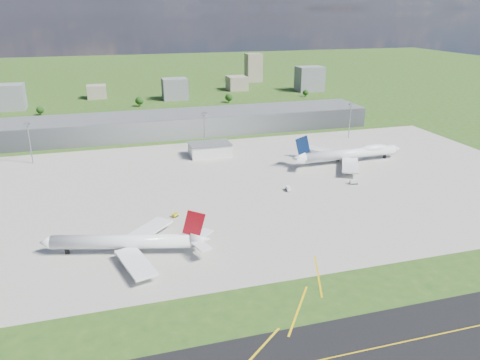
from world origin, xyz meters
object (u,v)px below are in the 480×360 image
object	(u,v)px
airliner_red_twin	(128,242)
van_white_near	(288,189)
tug_yellow	(175,215)
airliner_blue_quad	(350,154)
van_white_far	(354,182)

from	to	relation	value
airliner_red_twin	van_white_near	size ratio (longest dim) A/B	14.17
tug_yellow	van_white_near	world-z (taller)	van_white_near
airliner_blue_quad	airliner_red_twin	bearing A→B (deg)	-152.43
airliner_red_twin	airliner_blue_quad	world-z (taller)	airliner_blue_quad
van_white_near	airliner_blue_quad	bearing A→B (deg)	-52.13
van_white_far	van_white_near	bearing A→B (deg)	-171.81
airliner_red_twin	van_white_near	xyz separation A→B (m)	(85.95, 45.24, -3.72)
airliner_red_twin	van_white_far	size ratio (longest dim) A/B	13.37
airliner_blue_quad	van_white_far	distance (m)	39.91
airliner_blue_quad	van_white_far	xyz separation A→B (m)	(-16.99, -35.85, -4.35)
airliner_red_twin	van_white_far	world-z (taller)	airliner_red_twin
tug_yellow	van_white_near	distance (m)	64.96
airliner_blue_quad	van_white_far	world-z (taller)	airliner_blue_quad
airliner_blue_quad	van_white_near	bearing A→B (deg)	-149.78
van_white_far	airliner_red_twin	bearing A→B (deg)	-151.00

